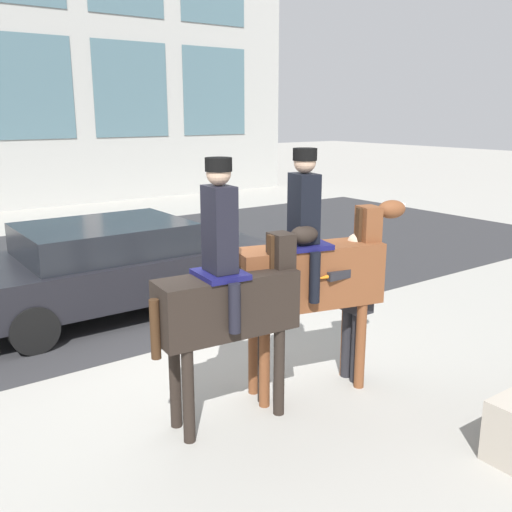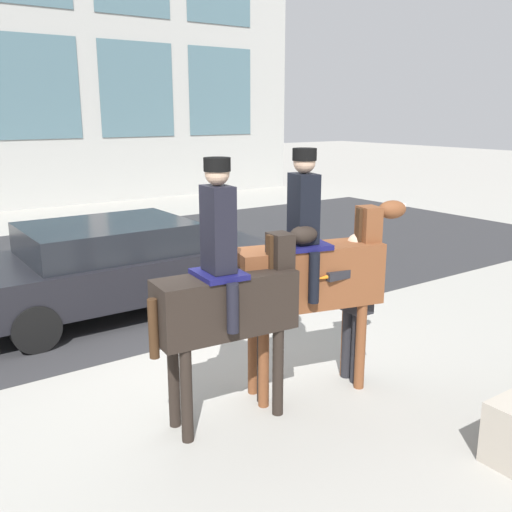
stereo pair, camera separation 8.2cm
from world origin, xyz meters
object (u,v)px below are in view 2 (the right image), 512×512
Objects in this scene: mounted_horse_lead at (229,294)px; pedestrian_bystander at (354,296)px; street_car_near_lane at (114,264)px; mounted_horse_companion at (312,269)px.

pedestrian_bystander is at bearing 2.91° from mounted_horse_lead.
pedestrian_bystander is at bearing -71.41° from street_car_near_lane.
mounted_horse_lead is 0.55× the size of street_car_near_lane.
mounted_horse_companion is at bearing -78.71° from street_car_near_lane.
pedestrian_bystander is 0.36× the size of street_car_near_lane.
mounted_horse_companion reaches higher than mounted_horse_lead.
street_car_near_lane is (-0.74, 3.70, -0.64)m from mounted_horse_companion.
mounted_horse_lead is 1.04m from mounted_horse_companion.
mounted_horse_lead is at bearing -164.77° from mounted_horse_companion.
pedestrian_bystander is at bearing 4.82° from mounted_horse_companion.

